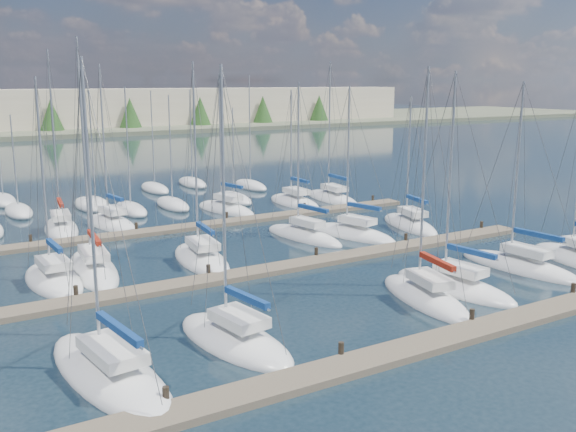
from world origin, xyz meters
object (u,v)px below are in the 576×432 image
sailboat_e (454,287)px  sailboat_h (53,280)px  sailboat_i (93,269)px  sailboat_k (304,236)px  sailboat_o (111,223)px  sailboat_p (226,209)px  sailboat_d (425,297)px  sailboat_n (61,228)px  sailboat_r (332,198)px  sailboat_b (109,373)px  sailboat_f (520,267)px  sailboat_q (295,202)px  sailboat_m (410,225)px  sailboat_c (235,340)px  sailboat_l (353,234)px  sailboat_j (201,259)px

sailboat_e → sailboat_h: bearing=138.7°
sailboat_i → sailboat_k: sailboat_i is taller
sailboat_i → sailboat_o: bearing=74.8°
sailboat_p → sailboat_d: size_ratio=0.99×
sailboat_k → sailboat_n: bearing=132.6°
sailboat_h → sailboat_d: sailboat_d is taller
sailboat_r → sailboat_i: 30.25m
sailboat_n → sailboat_b: 28.51m
sailboat_f → sailboat_q: (-0.71, 26.64, -0.01)m
sailboat_k → sailboat_m: sailboat_k is taller
sailboat_n → sailboat_o: bearing=5.1°
sailboat_m → sailboat_r: bearing=97.6°
sailboat_c → sailboat_m: (23.36, 14.20, -0.00)m
sailboat_n → sailboat_m: size_ratio=1.32×
sailboat_m → sailboat_f: bearing=-85.7°
sailboat_h → sailboat_o: (7.47, 13.78, 0.02)m
sailboat_r → sailboat_d: sailboat_r is taller
sailboat_h → sailboat_c: size_ratio=0.97×
sailboat_o → sailboat_d: (9.55, -27.72, -0.01)m
sailboat_l → sailboat_q: bearing=63.7°
sailboat_b → sailboat_j: size_ratio=0.98×
sailboat_c → sailboat_l: 22.32m
sailboat_k → sailboat_l: (3.69, -1.43, -0.01)m
sailboat_q → sailboat_r: bearing=-2.0°
sailboat_c → sailboat_l: sailboat_c is taller
sailboat_b → sailboat_j: (10.19, 13.93, 0.01)m
sailboat_p → sailboat_m: size_ratio=1.17×
sailboat_i → sailboat_d: bearing=-40.8°
sailboat_n → sailboat_k: size_ratio=1.20×
sailboat_m → sailboat_k: bearing=-173.6°
sailboat_e → sailboat_m: 16.39m
sailboat_l → sailboat_h: bearing=166.8°
sailboat_d → sailboat_h: bearing=152.7°
sailboat_p → sailboat_k: sailboat_p is taller
sailboat_p → sailboat_f: bearing=-84.6°
sailboat_i → sailboat_q: (23.06, 12.91, -0.02)m
sailboat_h → sailboat_i: size_ratio=0.84×
sailboat_r → sailboat_p: bearing=-179.0°
sailboat_c → sailboat_n: bearing=85.8°
sailboat_c → sailboat_b: sailboat_b is taller
sailboat_m → sailboat_i: bearing=-167.7°
sailboat_d → sailboat_f: 9.51m
sailboat_b → sailboat_e: size_ratio=1.03×
sailboat_n → sailboat_j: (6.10, -14.29, -0.02)m
sailboat_k → sailboat_r: bearing=38.4°
sailboat_p → sailboat_k: bearing=-98.7°
sailboat_j → sailboat_i: bearing=174.9°
sailboat_o → sailboat_q: size_ratio=1.19×
sailboat_i → sailboat_j: size_ratio=1.10×
sailboat_c → sailboat_d: sailboat_d is taller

